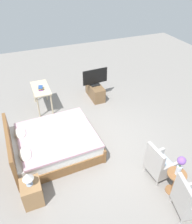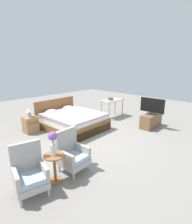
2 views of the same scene
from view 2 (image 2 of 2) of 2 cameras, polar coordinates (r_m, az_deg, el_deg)
name	(u,v)px [view 2 (image 2 of 2)]	position (r m, az deg, el deg)	size (l,w,h in m)	color
ground_plane	(91,138)	(5.57, -1.71, -8.61)	(16.00, 16.00, 0.00)	gray
bed	(72,120)	(6.39, -7.92, -2.73)	(1.84, 2.17, 0.96)	brown
armchair_by_window_left	(30,174)	(3.51, -20.85, -18.32)	(0.65, 0.65, 0.92)	#ADA8A3
armchair_by_window_right	(72,154)	(3.92, -7.85, -13.58)	(0.57, 0.57, 0.92)	#ADA8A3
side_table	(55,165)	(3.64, -13.36, -16.49)	(0.40, 0.40, 0.58)	#936038
flower_vase	(53,141)	(3.41, -13.89, -9.16)	(0.17, 0.17, 0.48)	silver
nightstand	(31,125)	(6.37, -20.58, -3.87)	(0.44, 0.41, 0.55)	#997047
table_lamp	(29,111)	(6.23, -21.00, 0.38)	(0.22, 0.22, 0.33)	#9EADC6
tv_stand	(151,121)	(6.76, 17.47, -2.73)	(0.96, 0.40, 0.49)	brown
tv_flatscreen	(152,106)	(6.62, 17.86, 1.88)	(0.21, 0.89, 0.60)	black
vanity_desk	(112,102)	(7.65, 5.36, 3.14)	(1.04, 0.52, 0.77)	beige
book_stack	(111,99)	(7.53, 4.77, 4.28)	(0.23, 0.17, 0.11)	#66387A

